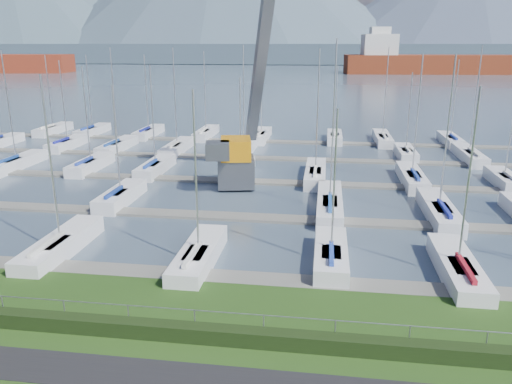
# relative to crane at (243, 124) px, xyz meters

# --- Properties ---
(path) EXTENTS (160.00, 2.00, 0.04)m
(path) POSITION_rel_crane_xyz_m (3.04, -28.30, -5.32)
(path) COLOR black
(path) RESTS_ON grass
(water) EXTENTS (800.00, 540.00, 0.20)m
(water) POSITION_rel_crane_xyz_m (3.04, 234.70, -5.73)
(water) COLOR #475768
(hedge) EXTENTS (80.00, 0.70, 0.70)m
(hedge) POSITION_rel_crane_xyz_m (3.04, -25.70, -4.98)
(hedge) COLOR black
(hedge) RESTS_ON grass
(fence) EXTENTS (80.00, 0.04, 0.04)m
(fence) POSITION_rel_crane_xyz_m (3.04, -25.30, -4.13)
(fence) COLOR gray
(fence) RESTS_ON grass
(foothill) EXTENTS (900.00, 80.00, 12.00)m
(foothill) POSITION_rel_crane_xyz_m (3.04, 304.70, 0.67)
(foothill) COLOR #465866
(foothill) RESTS_ON water
(docks) EXTENTS (90.00, 41.60, 0.25)m
(docks) POSITION_rel_crane_xyz_m (3.04, 0.70, -5.55)
(docks) COLOR #65625E
(docks) RESTS_ON water
(crane) EXTENTS (6.69, 13.18, 22.35)m
(crane) POSITION_rel_crane_xyz_m (0.00, 0.00, 0.00)
(crane) COLOR #5A5C62
(crane) RESTS_ON water
(cargo_ship_mid) EXTENTS (93.75, 24.67, 21.50)m
(cargo_ship_mid) POSITION_rel_crane_xyz_m (56.87, 186.70, -1.72)
(cargo_ship_mid) COLOR maroon
(cargo_ship_mid) RESTS_ON water
(sailboat_fleet) EXTENTS (75.04, 49.64, 13.11)m
(sailboat_fleet) POSITION_rel_crane_xyz_m (1.27, 3.20, 0.07)
(sailboat_fleet) COLOR navy
(sailboat_fleet) RESTS_ON water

